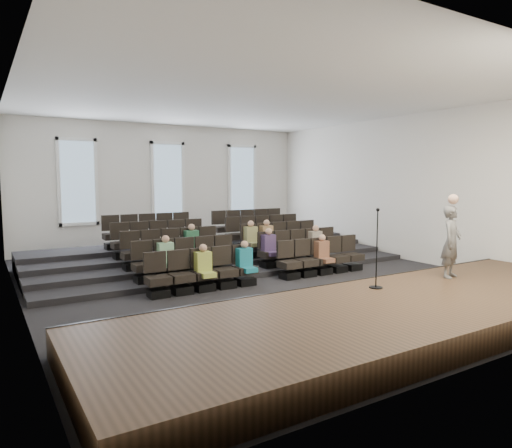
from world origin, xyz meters
The scene contains 14 objects.
ground centered at (0.00, 0.00, 0.00)m, with size 14.00×14.00×0.00m, color black.
ceiling centered at (0.00, 0.00, 5.01)m, with size 12.00×14.00×0.02m, color white.
wall_back centered at (0.00, 7.02, 2.50)m, with size 12.00×0.04×5.00m, color silver.
wall_front centered at (0.00, -7.02, 2.50)m, with size 12.00×0.04×5.00m, color silver.
wall_left centered at (-6.02, 0.00, 2.50)m, with size 0.04×14.00×5.00m, color silver.
wall_right centered at (6.02, 0.00, 2.50)m, with size 0.04×14.00×5.00m, color silver.
stage centered at (0.00, -5.10, 0.25)m, with size 11.80×3.60×0.50m, color #452F1D.
stage_lip centered at (0.00, -3.33, 0.25)m, with size 11.80×0.06×0.52m, color black.
risers centered at (0.00, 3.17, 0.20)m, with size 11.80×4.80×0.60m.
seating_rows centered at (0.00, 1.54, 0.68)m, with size 6.80×4.70×1.67m.
windows centered at (0.00, 6.95, 2.70)m, with size 8.44×0.10×3.24m.
audience centered at (0.08, 0.45, 0.83)m, with size 5.45×2.64×1.10m.
speaker centered at (2.75, -4.28, 1.35)m, with size 0.62×0.41×1.70m, color #5D5B58.
mic_stand centered at (0.47, -4.11, 1.01)m, with size 0.29×0.29×1.71m.
Camera 1 is at (-6.70, -10.92, 2.83)m, focal length 32.00 mm.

